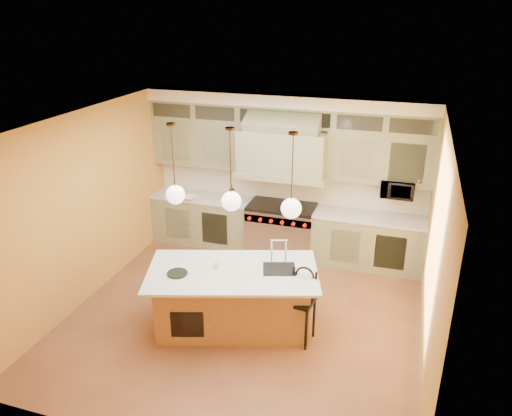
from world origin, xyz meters
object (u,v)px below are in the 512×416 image
(range, at_px, (282,229))
(kitchen_island, at_px, (234,297))
(microwave, at_px, (398,189))
(counter_stool, at_px, (301,301))

(range, height_order, kitchen_island, kitchen_island)
(microwave, bearing_deg, range, -176.88)
(microwave, bearing_deg, kitchen_island, -128.82)
(range, bearing_deg, counter_stool, -69.49)
(range, relative_size, microwave, 2.21)
(range, relative_size, kitchen_island, 0.47)
(kitchen_island, bearing_deg, range, 71.32)
(counter_stool, bearing_deg, microwave, 75.26)
(counter_stool, bearing_deg, kitchen_island, -173.48)
(kitchen_island, xyz_separation_m, microwave, (2.01, 2.50, 0.98))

